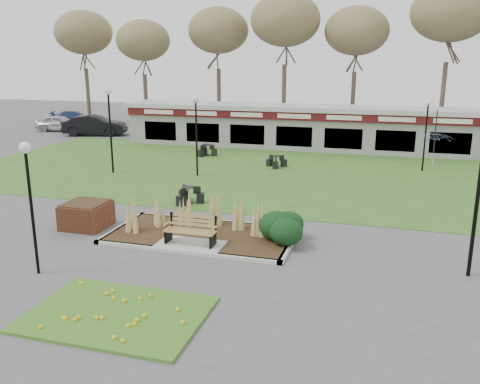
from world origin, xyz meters
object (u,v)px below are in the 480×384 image
(lamp_post_mid_left, at_px, (109,111))
(lamp_post_far_right, at_px, (427,119))
(food_pavilion, at_px, (298,127))
(park_bench, at_px, (191,229))
(brick_planter, at_px, (86,215))
(lamp_post_mid_right, at_px, (196,119))
(bistro_set_a, at_px, (188,197))
(patio_umbrella, at_px, (434,149))
(bistro_set_d, at_px, (276,163))
(lamp_post_near_left, at_px, (28,179))
(car_blue, at_px, (74,118))
(bistro_set_b, at_px, (206,152))
(car_silver, at_px, (60,123))
(car_black, at_px, (95,125))

(lamp_post_mid_left, height_order, lamp_post_far_right, lamp_post_mid_left)
(food_pavilion, relative_size, lamp_post_mid_left, 5.42)
(park_bench, height_order, brick_planter, park_bench)
(brick_planter, distance_m, lamp_post_mid_right, 9.40)
(lamp_post_mid_right, height_order, bistro_set_a, lamp_post_mid_right)
(brick_planter, bearing_deg, lamp_post_mid_left, 114.21)
(brick_planter, height_order, bistro_set_a, brick_planter)
(park_bench, bearing_deg, patio_umbrella, 57.12)
(bistro_set_d, bearing_deg, lamp_post_near_left, -101.83)
(lamp_post_mid_left, bearing_deg, car_blue, 128.88)
(food_pavilion, height_order, lamp_post_near_left, lamp_post_near_left)
(food_pavilion, relative_size, patio_umbrella, 9.97)
(lamp_post_mid_left, height_order, bistro_set_d, lamp_post_mid_left)
(brick_planter, height_order, lamp_post_mid_left, lamp_post_mid_left)
(lamp_post_far_right, bearing_deg, bistro_set_a, -136.05)
(lamp_post_far_right, relative_size, car_blue, 0.92)
(food_pavilion, bearing_deg, park_bench, -90.00)
(lamp_post_far_right, distance_m, bistro_set_d, 8.42)
(patio_umbrella, bearing_deg, car_blue, 155.42)
(lamp_post_mid_left, height_order, car_blue, lamp_post_mid_left)
(bistro_set_a, height_order, bistro_set_b, bistro_set_a)
(car_silver, bearing_deg, lamp_post_mid_left, -144.30)
(lamp_post_near_left, distance_m, bistro_set_d, 16.83)
(bistro_set_d, relative_size, patio_umbrella, 0.49)
(park_bench, height_order, car_silver, car_silver)
(park_bench, relative_size, car_silver, 0.43)
(lamp_post_mid_right, distance_m, bistro_set_b, 6.25)
(brick_planter, relative_size, food_pavilion, 0.06)
(food_pavilion, relative_size, bistro_set_a, 19.04)
(car_silver, bearing_deg, car_black, -115.74)
(brick_planter, xyz_separation_m, lamp_post_mid_right, (0.85, 9.02, 2.53))
(bistro_set_b, relative_size, bistro_set_d, 1.08)
(car_blue, bearing_deg, car_black, -158.87)
(car_blue, bearing_deg, bistro_set_a, -161.10)
(brick_planter, distance_m, car_black, 23.61)
(brick_planter, bearing_deg, bistro_set_a, 59.38)
(park_bench, bearing_deg, car_black, 128.35)
(lamp_post_far_right, bearing_deg, lamp_post_near_left, -122.81)
(lamp_post_near_left, bearing_deg, brick_planter, 103.46)
(park_bench, xyz_separation_m, food_pavilion, (0.00, 19.71, 0.89))
(lamp_post_mid_left, xyz_separation_m, lamp_post_far_right, (16.05, 5.17, -0.48))
(lamp_post_mid_left, xyz_separation_m, bistro_set_a, (6.14, -4.39, -3.05))
(car_blue, bearing_deg, patio_umbrella, -138.43)
(patio_umbrella, bearing_deg, lamp_post_mid_right, -165.81)
(bistro_set_a, xyz_separation_m, patio_umbrella, (10.28, 8.00, 1.25))
(lamp_post_mid_right, bearing_deg, patio_umbrella, 14.19)
(lamp_post_mid_left, bearing_deg, car_black, 125.45)
(bistro_set_d, distance_m, car_silver, 22.74)
(brick_planter, distance_m, car_blue, 31.61)
(food_pavilion, xyz_separation_m, bistro_set_b, (-5.01, -4.53, -1.22))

